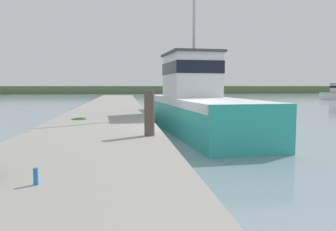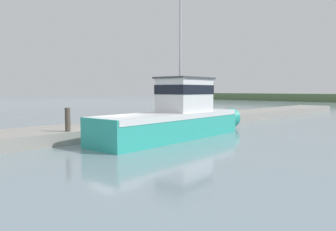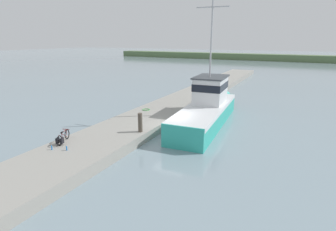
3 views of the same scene
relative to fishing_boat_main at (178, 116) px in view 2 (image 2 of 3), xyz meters
name	(u,v)px [view 2 (image 2 of 3)]	position (x,y,z in m)	size (l,w,h in m)	color
ground_plane	(114,143)	(-1.23, -4.21, -1.40)	(320.00, 320.00, 0.00)	gray
dock_pier	(84,132)	(-4.47, -4.21, -1.04)	(4.43, 80.00, 0.72)	gray
fishing_boat_main	(178,116)	(0.00, 0.00, 0.00)	(3.76, 13.61, 11.10)	teal
mooring_post	(68,120)	(-2.73, -6.27, -0.01)	(0.30, 0.30, 1.34)	#51473D
hose_coil	(113,121)	(-5.46, -1.12, -0.66)	(0.66, 0.66, 0.05)	green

